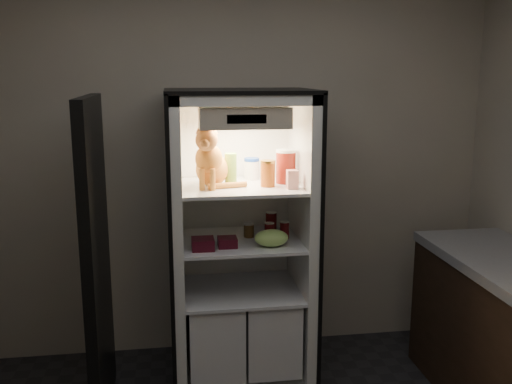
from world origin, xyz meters
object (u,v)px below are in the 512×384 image
salsa_jar (268,173)px  soda_can_a (271,222)px  berry_box_right (227,242)px  pepper_jar (286,166)px  tabby_cat (211,163)px  cream_carton (292,179)px  grape_bag (271,238)px  soda_can_b (284,230)px  berry_box_left (203,244)px  refrigerator (240,259)px  condiment_jar (249,230)px  mayo_tub (252,169)px  soda_can_c (269,232)px  parmesan_shaker (231,169)px

salsa_jar → soda_can_a: salsa_jar is taller
berry_box_right → pepper_jar: bearing=23.1°
tabby_cat → cream_carton: bearing=-1.2°
berry_box_right → grape_bag: bearing=-6.1°
cream_carton → soda_can_b: cream_carton is taller
soda_can_a → berry_box_left: (-0.47, -0.31, -0.03)m
refrigerator → berry_box_left: refrigerator is taller
refrigerator → soda_can_a: bearing=21.4°
grape_bag → berry_box_right: grape_bag is taller
pepper_jar → condiment_jar: 0.47m
mayo_tub → soda_can_c: 0.44m
cream_carton → berry_box_right: 0.54m
refrigerator → condiment_jar: size_ratio=20.48×
parmesan_shaker → salsa_jar: 0.24m
soda_can_a → refrigerator: bearing=-158.6°
refrigerator → soda_can_c: (0.17, -0.11, 0.21)m
berry_box_left → grape_bag: bearing=0.1°
soda_can_c → berry_box_right: soda_can_c is taller
pepper_jar → mayo_tub: bearing=140.6°
berry_box_right → soda_can_b: bearing=17.9°
parmesan_shaker → pepper_jar: (0.35, -0.00, 0.01)m
refrigerator → mayo_tub: bearing=52.8°
mayo_tub → condiment_jar: bearing=-105.5°
grape_bag → tabby_cat: bearing=157.7°
mayo_tub → salsa_jar: 0.26m
pepper_jar → soda_can_c: bearing=-146.7°
tabby_cat → soda_can_b: tabby_cat is taller
berry_box_left → soda_can_a: bearing=33.9°
salsa_jar → berry_box_left: bearing=-165.7°
soda_can_b → berry_box_left: (-0.52, -0.15, -0.02)m
mayo_tub → berry_box_right: 0.54m
refrigerator → condiment_jar: (0.06, -0.01, 0.19)m
soda_can_c → condiment_jar: 0.15m
cream_carton → soda_can_c: bearing=138.9°
soda_can_a → berry_box_right: 0.43m
refrigerator → soda_can_a: refrigerator is taller
refrigerator → soda_can_a: 0.32m
pepper_jar → cream_carton: (0.00, -0.18, -0.05)m
soda_can_c → berry_box_left: 0.44m
refrigerator → berry_box_left: size_ratio=14.17×
cream_carton → berry_box_right: bearing=177.8°
parmesan_shaker → pepper_jar: 0.35m
salsa_jar → pepper_jar: 0.16m
berry_box_right → soda_can_a: bearing=41.8°
tabby_cat → condiment_jar: tabby_cat is taller
mayo_tub → cream_carton: 0.39m
cream_carton → condiment_jar: size_ratio=1.22×
salsa_jar → pepper_jar: pepper_jar is taller
parmesan_shaker → tabby_cat: bearing=-157.8°
berry_box_right → soda_can_c: bearing=18.2°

